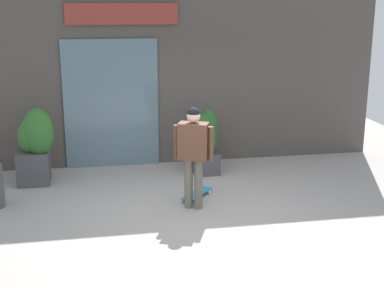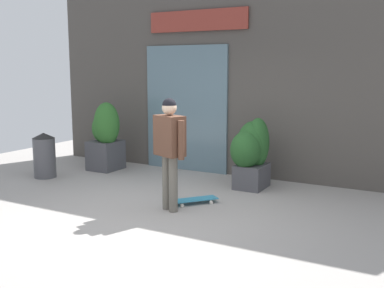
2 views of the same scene
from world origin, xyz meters
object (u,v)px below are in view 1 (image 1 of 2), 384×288
object	(u,v)px
planter_box_left	(34,146)
planter_box_right	(205,139)
skateboarder	(193,147)
skateboard	(197,194)

from	to	relation	value
planter_box_left	planter_box_right	distance (m)	3.13
skateboarder	planter_box_left	bearing A→B (deg)	78.87
skateboarder	planter_box_left	xyz separation A→B (m)	(-2.57, 1.70, -0.31)
skateboarder	planter_box_left	world-z (taller)	skateboarder
skateboarder	planter_box_right	world-z (taller)	skateboarder
skateboarder	planter_box_right	bearing A→B (deg)	5.16
skateboard	planter_box_right	distance (m)	1.50
skateboarder	skateboard	bearing A→B (deg)	4.60
planter_box_right	planter_box_left	bearing A→B (deg)	-178.43
planter_box_right	skateboarder	bearing A→B (deg)	-107.14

